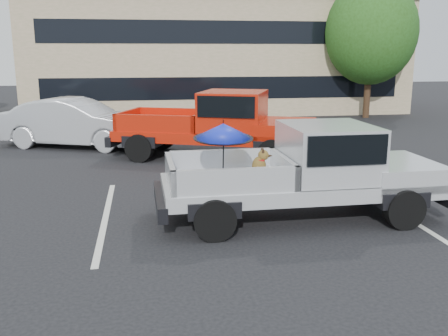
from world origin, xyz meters
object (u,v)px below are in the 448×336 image
at_px(tree_right, 371,32).
at_px(red_pickup, 227,122).
at_px(tree_back, 271,33).
at_px(silver_sedan, 76,123).
at_px(silver_pickup, 316,166).

relative_size(tree_right, red_pickup, 1.01).
relative_size(tree_back, red_pickup, 1.06).
height_order(red_pickup, silver_sedan, red_pickup).
bearing_deg(silver_pickup, red_pickup, 97.00).
height_order(silver_pickup, red_pickup, red_pickup).
relative_size(tree_right, tree_back, 0.95).
distance_m(tree_right, silver_sedan, 15.14).
relative_size(silver_pickup, silver_sedan, 1.11).
distance_m(silver_pickup, silver_sedan, 10.40).
xyz_separation_m(tree_right, silver_sedan, (-13.52, -5.95, -3.36)).
xyz_separation_m(red_pickup, silver_sedan, (-4.89, 2.84, -0.30)).
relative_size(silver_pickup, red_pickup, 0.85).
bearing_deg(tree_right, red_pickup, -134.47).
bearing_deg(tree_right, silver_sedan, -156.25).
bearing_deg(tree_back, tree_right, -69.44).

